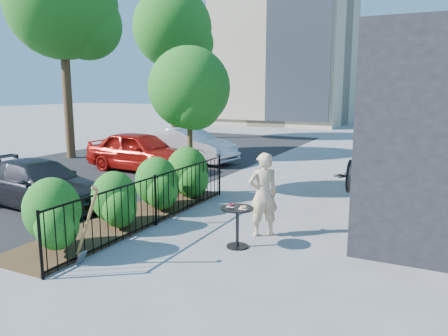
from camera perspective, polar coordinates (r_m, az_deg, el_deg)
The scene contains 14 objects.
ground at distance 8.78m, azimuth -0.69°, elevation -8.81°, with size 120.00×120.00×0.00m, color gray.
fence at distance 9.37m, azimuth -8.93°, elevation -4.13°, with size 0.05×6.05×1.10m.
planting_bed at distance 9.92m, azimuth -12.17°, elevation -6.55°, with size 1.30×6.00×0.08m, color #382616.
shrubs at distance 9.76m, azimuth -11.50°, elevation -2.78°, with size 1.10×5.60×1.24m.
patio_tree at distance 11.79m, azimuth -4.39°, elevation 9.75°, with size 2.20×2.20×3.94m.
street at distance 15.24m, azimuth -19.37°, elevation -1.11°, with size 9.00×30.00×0.01m, color black.
street_tree_near at distance 19.37m, azimuth -20.35°, elevation 18.77°, with size 4.40×4.40×8.28m.
street_tree_far at distance 25.55m, azimuth -6.67°, elevation 17.13°, with size 4.40×4.40×8.28m.
cafe_table at distance 8.02m, azimuth 1.75°, elevation -6.78°, with size 0.60×0.60×0.80m.
woman at distance 8.61m, azimuth 5.13°, elevation -3.47°, with size 0.61×0.40×1.67m, color #D6B48A.
shovel at distance 7.51m, azimuth -17.59°, elevation -7.75°, with size 0.55×0.18×1.40m.
car_red at distance 15.64m, azimuth -10.82°, elevation 2.16°, with size 1.66×4.12×1.40m, color #A8130E.
car_silver at distance 17.28m, azimuth -4.83°, elevation 3.00°, with size 1.43×4.11×1.35m, color #AAAAAE.
car_darkgrey at distance 11.66m, azimuth -23.00°, elevation -1.92°, with size 1.60×3.93×1.14m, color black.
Camera 1 is at (3.77, -7.39, 2.89)m, focal length 35.00 mm.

